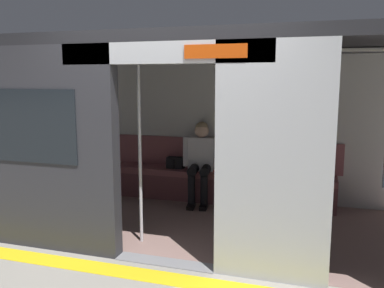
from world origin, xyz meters
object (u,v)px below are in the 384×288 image
train_car (193,105)px  grab_pole_door (140,149)px  person_seated (201,157)px  bench_seat (217,179)px  book (221,170)px  handbag (176,163)px

train_car → grab_pole_door: size_ratio=3.00×
person_seated → bench_seat: bearing=-167.9°
person_seated → grab_pole_door: size_ratio=0.56×
train_car → bench_seat: (-0.07, -0.97, -1.14)m
person_seated → book: (-0.29, -0.08, -0.20)m
book → bench_seat: bearing=57.4°
handbag → book: size_ratio=1.18×
bench_seat → handbag: handbag is taller
book → person_seated: bearing=44.4°
bench_seat → person_seated: bearing=12.1°
book → grab_pole_door: grab_pole_door is taller
train_car → handbag: size_ratio=24.62×
train_car → handbag: 1.51m
handbag → book: handbag is taller
person_seated → book: bearing=-164.8°
person_seated → handbag: size_ratio=4.58×
bench_seat → train_car: bearing=85.7°
grab_pole_door → bench_seat: bearing=-104.8°
bench_seat → handbag: (0.67, -0.04, 0.19)m
bench_seat → book: book is taller
bench_seat → handbag: bearing=-3.1°
train_car → grab_pole_door: (0.38, 0.74, -0.43)m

